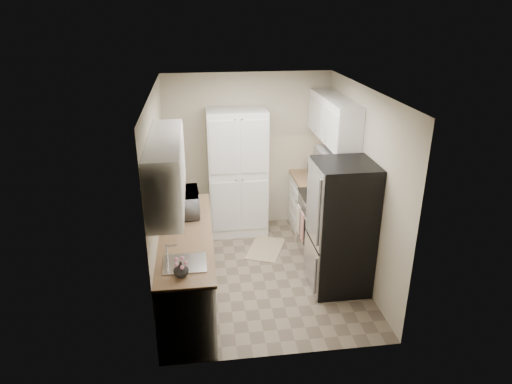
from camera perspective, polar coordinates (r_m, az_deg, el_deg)
The scene contains 16 objects.
ground at distance 6.39m, azimuth 0.77°, elevation -10.08°, with size 3.20×3.20×0.00m, color #7A6B56.
room_shell at distance 5.67m, azimuth 0.69°, elevation 3.83°, with size 2.64×3.24×2.52m.
pantry_cabinet at distance 7.10m, azimuth -2.32°, elevation 2.37°, with size 0.90×0.55×2.00m, color white.
base_cabinet_left at distance 5.75m, azimuth -8.51°, elevation -9.26°, with size 0.60×2.30×0.88m, color white.
countertop_left at distance 5.52m, azimuth -8.79°, elevation -5.20°, with size 0.63×2.33×0.04m, color #846647.
base_cabinet_right at distance 7.40m, azimuth 7.06°, elevation -1.64°, with size 0.60×0.80×0.88m, color white.
countertop_right at distance 7.22m, azimuth 7.23°, elevation 1.70°, with size 0.63×0.83×0.04m, color #846647.
electric_range at distance 6.68m, azimuth 8.62°, elevation -4.12°, with size 0.71×0.78×1.13m.
refrigerator at distance 5.82m, azimuth 10.62°, elevation -4.35°, with size 0.70×0.72×1.70m, color #B7B7BC.
microwave at distance 5.94m, azimuth -8.95°, elevation -1.31°, with size 0.56×0.38×0.31m, color #B9BABE.
wine_bottle at distance 6.34m, azimuth -10.14°, elevation -0.05°, with size 0.06×0.06×0.26m, color black.
flower_vase at distance 4.65m, azimuth -9.37°, elevation -9.50°, with size 0.15×0.15×0.16m, color white.
cutting_board at distance 6.37m, azimuth -8.78°, elevation 0.20°, with size 0.02×0.21×0.27m, color #449536.
toaster_oven at distance 7.25m, azimuth 7.96°, elevation 2.72°, with size 0.27×0.34×0.20m, color #AFAFB4.
fruit_basket at distance 7.21m, azimuth 7.85°, elevation 3.92°, with size 0.25×0.25×0.11m, color #FB5B02, non-canonical shape.
kitchen_mat at distance 6.96m, azimuth 1.18°, elevation -7.10°, with size 0.46×0.74×0.01m, color tan.
Camera 1 is at (-0.80, -5.33, 3.44)m, focal length 32.00 mm.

